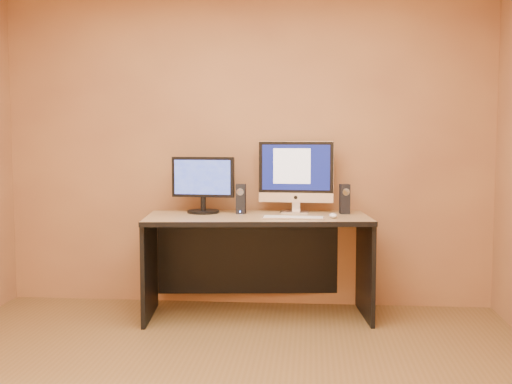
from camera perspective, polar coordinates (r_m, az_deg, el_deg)
walls at (r=3.29m, az=-4.44°, el=3.42°), size 4.00×4.00×2.60m
desk at (r=4.96m, az=0.14°, el=-6.63°), size 1.76×0.91×0.78m
imac at (r=5.09m, az=3.55°, el=1.42°), size 0.62×0.26×0.58m
second_monitor at (r=5.08m, az=-4.72°, el=0.62°), size 0.53×0.29×0.44m
speaker_left at (r=5.03m, az=-1.35°, el=-0.61°), size 0.08×0.08×0.23m
speaker_right at (r=5.07m, az=7.89°, el=-0.62°), size 0.09×0.09×0.23m
keyboard at (r=4.72m, az=3.33°, el=-2.29°), size 0.46×0.14×0.02m
mouse at (r=4.80m, az=6.87°, el=-2.08°), size 0.07×0.11×0.04m
cable_a at (r=5.22m, az=3.52°, el=-1.65°), size 0.12×0.21×0.01m
cable_b at (r=5.18m, az=2.53°, el=-1.69°), size 0.07×0.18×0.01m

